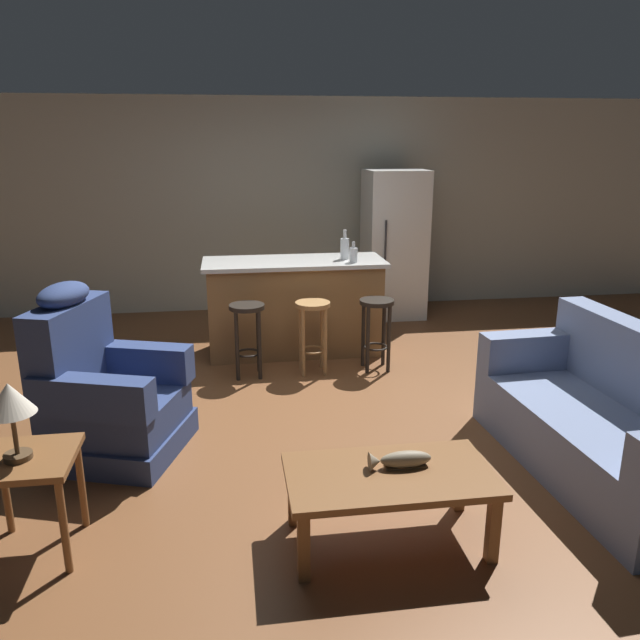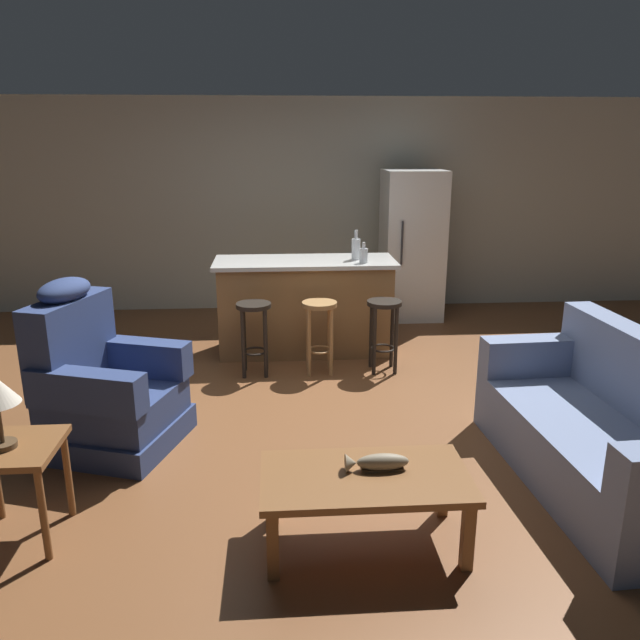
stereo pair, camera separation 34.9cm
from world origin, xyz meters
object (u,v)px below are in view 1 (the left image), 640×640
Objects in this scene: bar_stool_right at (376,321)px; bottle_tall_green at (345,248)px; coffee_table at (390,482)px; bar_stool_middle at (313,324)px; table_lamp at (10,402)px; fish_figurine at (400,460)px; kitchen_island at (294,306)px; refrigerator at (394,244)px; end_table at (28,473)px; bottle_short_amber at (353,255)px; couch at (609,424)px; bar_stool_left at (247,327)px; recliner_near_lamp at (104,395)px.

bottle_tall_green is (-0.19, 0.63, 0.59)m from bar_stool_right.
bar_stool_right is 0.88m from bottle_tall_green.
bar_stool_middle is at bearing 91.28° from coffee_table.
fish_figurine is at bearing -3.63° from table_lamp.
bottle_tall_green is at bearing -0.52° from kitchen_island.
bar_stool_middle is 0.39× the size of refrigerator.
bottle_tall_green is at bearing 53.84° from end_table.
bar_stool_right is 1.98m from refrigerator.
bottle_tall_green is at bearing 56.82° from bar_stool_middle.
coffee_table is 5.49× the size of bottle_short_amber.
coffee_table is 1.67m from couch.
bar_stool_right is at bearing -41.97° from kitchen_island.
table_lamp is at bearing -126.31° from bottle_tall_green.
bar_stool_middle is at bearing 53.10° from end_table.
table_lamp is at bearing 2.89° from couch.
couch reaches higher than bar_stool_middle.
recliner_near_lamp is at bearing -128.21° from bar_stool_left.
kitchen_island is (-0.16, 3.22, 0.11)m from coffee_table.
coffee_table is 2.60m from bar_stool_middle.
bar_stool_middle is (1.62, 1.30, 0.05)m from recliner_near_lamp.
couch is 3.06m from bottle_tall_green.
refrigerator reaches higher than table_lamp.
bottle_tall_green is at bearing 53.69° from table_lamp.
couch is 3.47m from end_table.
bar_stool_right is at bearing -109.31° from refrigerator.
bar_stool_left is at bearing 105.82° from fish_figurine.
bar_stool_middle is at bearing 0.00° from bar_stool_left.
recliner_near_lamp is at bearing -141.28° from bar_stool_middle.
refrigerator is 8.79× the size of bottle_short_amber.
bar_stool_left is at bearing 180.00° from bar_stool_middle.
refrigerator is (1.12, 4.38, 0.42)m from fish_figurine.
couch is at bearing -51.53° from bar_stool_middle.
coffee_table is 4.61m from refrigerator.
coffee_table is at bearing -144.93° from fish_figurine.
bottle_short_amber reaches higher than end_table.
couch is 3.46× the size of end_table.
bar_stool_middle is (0.10, -0.63, -0.01)m from kitchen_island.
fish_figurine is at bearing -104.31° from refrigerator.
bottle_tall_green is (2.24, 3.05, 0.19)m from table_lamp.
recliner_near_lamp is 2.58m from bar_stool_right.
recliner_near_lamp is at bearing 142.47° from coffee_table.
bar_stool_left is (1.23, 2.42, -0.40)m from table_lamp.
kitchen_island is at bearing 161.67° from bottle_short_amber.
bar_stool_left is at bearing 69.84° from recliner_near_lamp.
fish_figurine is 0.61× the size of end_table.
table_lamp is at bearing -142.69° from end_table.
bar_stool_right reaches higher than end_table.
bottle_short_amber is at bearing -67.56° from couch.
recliner_near_lamp is (-1.75, 1.25, -0.04)m from fish_figurine.
end_table is 0.31× the size of kitchen_island.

